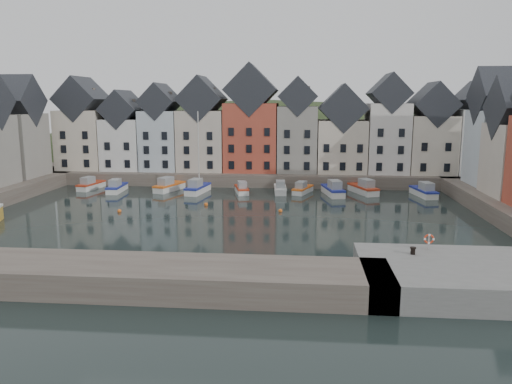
# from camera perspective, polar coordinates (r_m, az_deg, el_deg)

# --- Properties ---
(ground) EXTENTS (260.00, 260.00, 0.00)m
(ground) POSITION_cam_1_polar(r_m,az_deg,el_deg) (58.16, -3.34, -3.25)
(ground) COLOR black
(ground) RESTS_ON ground
(far_quay) EXTENTS (90.00, 16.00, 2.00)m
(far_quay) POSITION_cam_1_polar(r_m,az_deg,el_deg) (87.23, -0.42, 2.01)
(far_quay) COLOR #51463E
(far_quay) RESTS_ON ground
(near_quay) EXTENTS (18.00, 10.00, 2.00)m
(near_quay) POSITION_cam_1_polar(r_m,az_deg,el_deg) (40.37, 24.75, -8.93)
(near_quay) COLOR #60605E
(near_quay) RESTS_ON ground
(near_wall) EXTENTS (50.00, 6.00, 2.00)m
(near_wall) POSITION_cam_1_polar(r_m,az_deg,el_deg) (40.64, -22.46, -8.63)
(near_wall) COLOR #51463E
(near_wall) RESTS_ON ground
(hillside) EXTENTS (153.60, 70.40, 64.00)m
(hillside) POSITION_cam_1_polar(r_m,az_deg,el_deg) (116.58, 0.87, -5.38)
(hillside) COLOR #232E17
(hillside) RESTS_ON ground
(far_terrace) EXTENTS (72.37, 8.16, 17.78)m
(far_terrace) POSITION_cam_1_polar(r_m,az_deg,el_deg) (84.18, 1.63, 7.10)
(far_terrace) COLOR beige
(far_terrace) RESTS_ON far_quay
(mooring_buoys) EXTENTS (20.50, 5.50, 0.50)m
(mooring_buoys) POSITION_cam_1_polar(r_m,az_deg,el_deg) (63.93, -6.18, -1.91)
(mooring_buoys) COLOR orange
(mooring_buoys) RESTS_ON ground
(boat_a) EXTENTS (2.69, 6.04, 2.24)m
(boat_a) POSITION_cam_1_polar(r_m,az_deg,el_deg) (82.54, -18.39, 0.77)
(boat_a) COLOR silver
(boat_a) RESTS_ON ground
(boat_b) EXTENTS (2.18, 5.98, 2.26)m
(boat_b) POSITION_cam_1_polar(r_m,az_deg,el_deg) (78.90, -15.64, 0.50)
(boat_b) COLOR silver
(boat_b) RESTS_ON ground
(boat_c) EXTENTS (3.92, 6.66, 2.44)m
(boat_c) POSITION_cam_1_polar(r_m,az_deg,el_deg) (77.99, -9.95, 0.65)
(boat_c) COLOR silver
(boat_c) RESTS_ON ground
(boat_d) EXTENTS (3.01, 6.72, 12.39)m
(boat_d) POSITION_cam_1_polar(r_m,az_deg,el_deg) (75.45, -6.71, 0.47)
(boat_d) COLOR silver
(boat_d) RESTS_ON ground
(boat_e) EXTENTS (2.88, 5.58, 2.05)m
(boat_e) POSITION_cam_1_polar(r_m,az_deg,el_deg) (75.05, -1.64, 0.34)
(boat_e) COLOR silver
(boat_e) RESTS_ON ground
(boat_f) EXTENTS (2.17, 5.76, 2.17)m
(boat_f) POSITION_cam_1_polar(r_m,az_deg,el_deg) (75.13, 2.79, 0.37)
(boat_f) COLOR silver
(boat_f) RESTS_ON ground
(boat_g) EXTENTS (3.37, 5.59, 2.05)m
(boat_g) POSITION_cam_1_polar(r_m,az_deg,el_deg) (75.23, 5.33, 0.32)
(boat_g) COLOR silver
(boat_g) RESTS_ON ground
(boat_h) EXTENTS (3.38, 6.95, 2.56)m
(boat_h) POSITION_cam_1_polar(r_m,az_deg,el_deg) (74.15, 8.82, 0.21)
(boat_h) COLOR silver
(boat_h) RESTS_ON ground
(boat_i) EXTENTS (4.28, 6.90, 2.54)m
(boat_i) POSITION_cam_1_polar(r_m,az_deg,el_deg) (76.31, 12.21, 0.38)
(boat_i) COLOR silver
(boat_i) RESTS_ON ground
(boat_j) EXTENTS (3.02, 6.54, 2.42)m
(boat_j) POSITION_cam_1_polar(r_m,az_deg,el_deg) (76.37, 18.65, 0.05)
(boat_j) COLOR silver
(boat_j) RESTS_ON ground
(mooring_bollard) EXTENTS (0.48, 0.48, 0.56)m
(mooring_bollard) POSITION_cam_1_polar(r_m,az_deg,el_deg) (40.64, 17.50, -6.38)
(mooring_bollard) COLOR black
(mooring_bollard) RESTS_ON near_quay
(life_ring_post) EXTENTS (0.80, 0.17, 1.30)m
(life_ring_post) POSITION_cam_1_polar(r_m,az_deg,el_deg) (42.05, 19.16, -5.13)
(life_ring_post) COLOR gray
(life_ring_post) RESTS_ON near_quay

